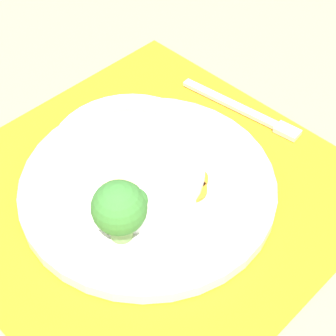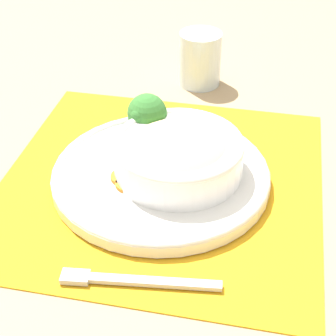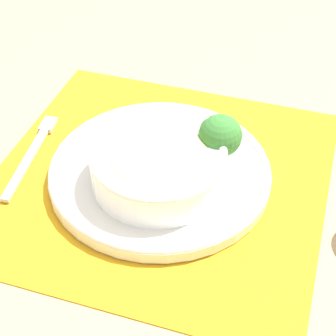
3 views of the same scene
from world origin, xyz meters
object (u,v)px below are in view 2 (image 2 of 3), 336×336
Objects in this scene: broccoli_floret at (147,114)px; water_glass at (201,62)px; bowl at (178,153)px; fork at (124,280)px.

broccoli_floret is 0.24m from water_glass.
bowl reaches higher than fork.
water_glass is 0.52× the size of fork.
broccoli_floret is 0.41× the size of fork.
broccoli_floret and water_glass have the same top height.
broccoli_floret reaches higher than bowl.
fork is (-0.20, 0.02, -0.04)m from bowl.
bowl is 0.30m from water_glass.
broccoli_floret is at bearing 42.69° from bowl.
broccoli_floret is 0.27m from fork.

